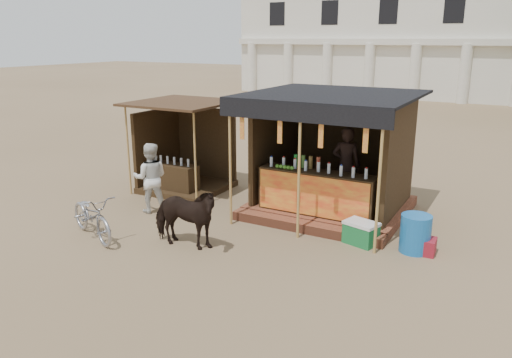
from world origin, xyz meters
The scene contains 10 objects.
ground centered at (0.00, 0.00, 0.00)m, with size 120.00×120.00×0.00m, color #846B4C.
main_stall centered at (1.02, 3.36, 1.03)m, with size 3.60×3.61×2.78m.
secondary_stall centered at (-3.17, 3.24, 0.85)m, with size 2.40×2.40×2.38m.
cow centered at (-0.71, 0.03, 0.63)m, with size 0.68×1.48×1.25m, color black.
motorbike centered at (-2.66, -0.47, 0.47)m, with size 0.63×1.80×0.95m, color #92949A.
bystander centered at (-2.66, 1.36, 0.82)m, with size 0.80×0.62×1.64m, color silver.
blue_barrel centered at (3.24, 2.00, 0.37)m, with size 0.58×0.58×0.73m, color #1660A9.
red_crate centered at (3.45, 2.00, 0.15)m, with size 0.37×0.40×0.30m, color maroon.
cooler centered at (2.23, 1.87, 0.23)m, with size 0.74×0.60×0.46m.
background_building centered at (-2.00, 29.94, 3.98)m, with size 26.00×7.45×8.18m.
Camera 1 is at (4.85, -7.20, 3.95)m, focal length 35.00 mm.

